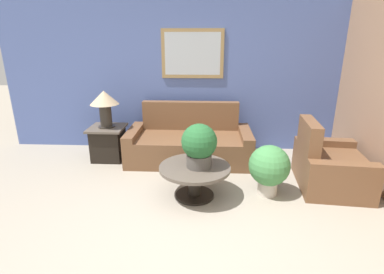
{
  "coord_description": "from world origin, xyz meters",
  "views": [
    {
      "loc": [
        0.18,
        -2.54,
        2.0
      ],
      "look_at": [
        -0.03,
        1.64,
        0.59
      ],
      "focal_mm": 28.0,
      "sensor_mm": 36.0,
      "label": 1
    }
  ],
  "objects_px": {
    "couch_main": "(189,143)",
    "table_lamp": "(104,102)",
    "coffee_table": "(195,175)",
    "potted_plant_floor": "(269,167)",
    "armchair": "(329,166)",
    "potted_plant_on_table": "(199,145)",
    "side_table": "(108,143)"
  },
  "relations": [
    {
      "from": "couch_main",
      "to": "table_lamp",
      "type": "height_order",
      "value": "table_lamp"
    },
    {
      "from": "coffee_table",
      "to": "potted_plant_floor",
      "type": "distance_m",
      "value": 0.97
    },
    {
      "from": "armchair",
      "to": "table_lamp",
      "type": "xyz_separation_m",
      "value": [
        -3.36,
        0.81,
        0.7
      ]
    },
    {
      "from": "couch_main",
      "to": "potted_plant_floor",
      "type": "distance_m",
      "value": 1.59
    },
    {
      "from": "coffee_table",
      "to": "potted_plant_floor",
      "type": "relative_size",
      "value": 1.35
    },
    {
      "from": "table_lamp",
      "to": "potted_plant_floor",
      "type": "xyz_separation_m",
      "value": [
        2.48,
        -1.09,
        -0.6
      ]
    },
    {
      "from": "potted_plant_floor",
      "to": "armchair",
      "type": "bearing_deg",
      "value": 17.97
    },
    {
      "from": "potted_plant_floor",
      "to": "couch_main",
      "type": "bearing_deg",
      "value": 134.3
    },
    {
      "from": "couch_main",
      "to": "armchair",
      "type": "bearing_deg",
      "value": -23.13
    },
    {
      "from": "table_lamp",
      "to": "potted_plant_on_table",
      "type": "distance_m",
      "value": 2.0
    },
    {
      "from": "couch_main",
      "to": "potted_plant_floor",
      "type": "relative_size",
      "value": 3.0
    },
    {
      "from": "armchair",
      "to": "couch_main",
      "type": "bearing_deg",
      "value": 72.33
    },
    {
      "from": "couch_main",
      "to": "table_lamp",
      "type": "xyz_separation_m",
      "value": [
        -1.38,
        -0.04,
        0.7
      ]
    },
    {
      "from": "table_lamp",
      "to": "potted_plant_floor",
      "type": "bearing_deg",
      "value": -23.79
    },
    {
      "from": "coffee_table",
      "to": "table_lamp",
      "type": "bearing_deg",
      "value": 141.45
    },
    {
      "from": "side_table",
      "to": "table_lamp",
      "type": "relative_size",
      "value": 0.95
    },
    {
      "from": "couch_main",
      "to": "armchair",
      "type": "xyz_separation_m",
      "value": [
        1.98,
        -0.85,
        0.0
      ]
    },
    {
      "from": "armchair",
      "to": "potted_plant_floor",
      "type": "relative_size",
      "value": 1.73
    },
    {
      "from": "side_table",
      "to": "armchair",
      "type": "bearing_deg",
      "value": -13.54
    },
    {
      "from": "coffee_table",
      "to": "couch_main",
      "type": "bearing_deg",
      "value": 96.47
    },
    {
      "from": "couch_main",
      "to": "potted_plant_on_table",
      "type": "height_order",
      "value": "potted_plant_on_table"
    },
    {
      "from": "couch_main",
      "to": "table_lamp",
      "type": "bearing_deg",
      "value": -178.43
    },
    {
      "from": "potted_plant_on_table",
      "to": "side_table",
      "type": "bearing_deg",
      "value": 142.3
    },
    {
      "from": "armchair",
      "to": "coffee_table",
      "type": "height_order",
      "value": "armchair"
    },
    {
      "from": "coffee_table",
      "to": "side_table",
      "type": "relative_size",
      "value": 1.59
    },
    {
      "from": "potted_plant_on_table",
      "to": "potted_plant_floor",
      "type": "height_order",
      "value": "potted_plant_on_table"
    },
    {
      "from": "table_lamp",
      "to": "potted_plant_floor",
      "type": "distance_m",
      "value": 2.78
    },
    {
      "from": "side_table",
      "to": "table_lamp",
      "type": "bearing_deg",
      "value": 0.0
    },
    {
      "from": "coffee_table",
      "to": "side_table",
      "type": "height_order",
      "value": "side_table"
    },
    {
      "from": "couch_main",
      "to": "side_table",
      "type": "xyz_separation_m",
      "value": [
        -1.38,
        -0.04,
        0.0
      ]
    },
    {
      "from": "armchair",
      "to": "coffee_table",
      "type": "bearing_deg",
      "value": 107.72
    },
    {
      "from": "couch_main",
      "to": "potted_plant_on_table",
      "type": "xyz_separation_m",
      "value": [
        0.19,
        -1.25,
        0.44
      ]
    }
  ]
}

